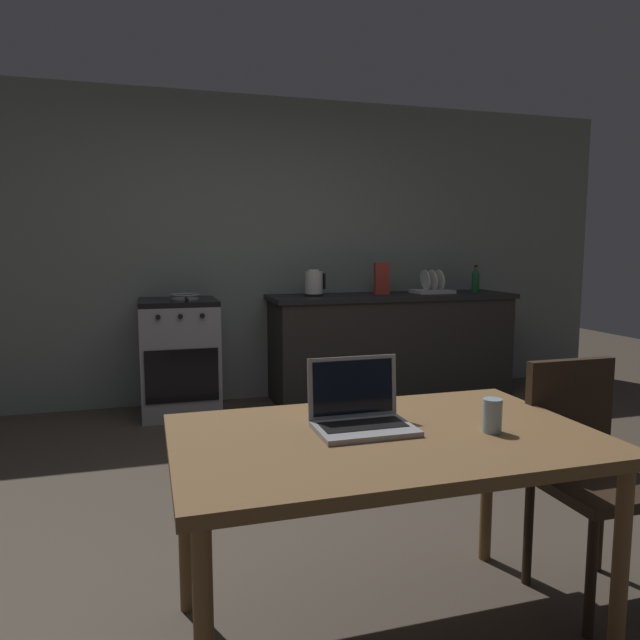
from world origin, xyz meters
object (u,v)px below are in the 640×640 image
object	(u,v)px
dining_table	(385,453)
dish_rack	(432,288)
chair	(585,462)
frying_pan	(185,296)
electric_kettle	(314,283)
bottle	(475,280)
laptop	(361,415)
cereal_box	(382,278)
stove_oven	(179,357)
drinking_glass	(492,416)

from	to	relation	value
dining_table	dish_rack	size ratio (longest dim) A/B	4.02
chair	frying_pan	distance (m)	3.23
electric_kettle	dish_rack	size ratio (longest dim) A/B	0.66
electric_kettle	bottle	size ratio (longest dim) A/B	0.90
chair	electric_kettle	distance (m)	3.01
laptop	cereal_box	distance (m)	3.26
electric_kettle	frying_pan	size ratio (longest dim) A/B	0.55
frying_pan	dish_rack	xyz separation A→B (m)	(2.16, 0.03, 0.02)
stove_oven	chair	size ratio (longest dim) A/B	1.03
electric_kettle	drinking_glass	distance (m)	3.14
drinking_glass	frying_pan	bearing A→B (deg)	104.09
cereal_box	dish_rack	distance (m)	0.49
bottle	frying_pan	bearing A→B (deg)	179.54
electric_kettle	frying_pan	xyz separation A→B (m)	(-1.06, -0.03, -0.08)
stove_oven	electric_kettle	bearing A→B (deg)	0.13
dining_table	cereal_box	world-z (taller)	cereal_box
drinking_glass	laptop	bearing A→B (deg)	157.80
dish_rack	electric_kettle	bearing A→B (deg)	180.00
laptop	cereal_box	bearing A→B (deg)	70.44
stove_oven	cereal_box	xyz separation A→B (m)	(1.74, 0.02, 0.60)
frying_pan	dish_rack	world-z (taller)	dish_rack
stove_oven	dining_table	world-z (taller)	stove_oven
dining_table	laptop	bearing A→B (deg)	129.03
drinking_glass	dish_rack	bearing A→B (deg)	66.00
stove_oven	bottle	bearing A→B (deg)	-1.04
electric_kettle	cereal_box	size ratio (longest dim) A/B	0.81
laptop	drinking_glass	xyz separation A→B (m)	(0.40, -0.16, 0.01)
chair	stove_oven	bearing A→B (deg)	136.07
stove_oven	laptop	distance (m)	3.00
stove_oven	drinking_glass	distance (m)	3.24
dining_table	laptop	world-z (taller)	laptop
chair	laptop	distance (m)	0.94
cereal_box	stove_oven	bearing A→B (deg)	-179.26
stove_oven	frying_pan	size ratio (longest dim) A/B	2.25
dining_table	cereal_box	distance (m)	3.31
drinking_glass	dish_rack	xyz separation A→B (m)	(1.39, 3.11, 0.18)
dining_table	electric_kettle	distance (m)	3.11
bottle	frying_pan	world-z (taller)	bottle
stove_oven	laptop	size ratio (longest dim) A/B	2.86
chair	laptop	size ratio (longest dim) A/B	2.79
frying_pan	cereal_box	xyz separation A→B (m)	(1.68, 0.05, 0.11)
chair	bottle	world-z (taller)	bottle
stove_oven	dish_rack	world-z (taller)	dish_rack
dish_rack	laptop	bearing A→B (deg)	-121.13
chair	drinking_glass	xyz separation A→B (m)	(-0.51, -0.15, 0.27)
dining_table	dish_rack	bearing A→B (deg)	60.31
electric_kettle	bottle	world-z (taller)	bottle
stove_oven	chair	bearing A→B (deg)	-65.61
chair	cereal_box	world-z (taller)	cereal_box
dining_table	frying_pan	size ratio (longest dim) A/B	3.35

